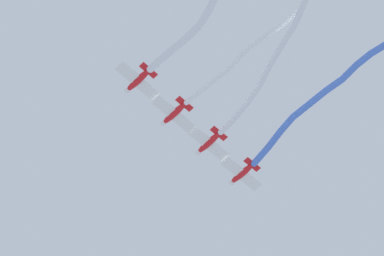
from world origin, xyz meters
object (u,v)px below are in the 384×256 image
object	(u,v)px
airplane_left_wing	(209,143)
airplane_slot	(138,80)
airplane_right_wing	(174,114)
airplane_lead	(242,174)

from	to	relation	value
airplane_left_wing	airplane_slot	world-z (taller)	same
airplane_right_wing	airplane_slot	bearing A→B (deg)	91.75
airplane_right_wing	airplane_slot	distance (m)	5.85
airplane_lead	airplane_slot	distance (m)	17.53
airplane_right_wing	airplane_slot	size ratio (longest dim) A/B	1.00
airplane_left_wing	airplane_right_wing	xyz separation A→B (m)	(-5.56, 1.79, -0.30)
airplane_left_wing	airplane_right_wing	size ratio (longest dim) A/B	1.00
airplane_lead	airplane_left_wing	bearing A→B (deg)	92.21
airplane_lead	airplane_right_wing	world-z (taller)	same
airplane_left_wing	airplane_right_wing	distance (m)	5.85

